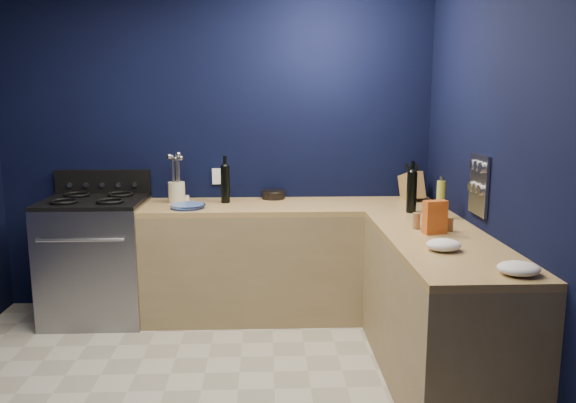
{
  "coord_description": "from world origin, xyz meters",
  "views": [
    {
      "loc": [
        0.39,
        -2.98,
        1.73
      ],
      "look_at": [
        0.55,
        1.0,
        1.0
      ],
      "focal_mm": 35.93,
      "sensor_mm": 36.0,
      "label": 1
    }
  ],
  "objects_px": {
    "plate_stack": "(188,206)",
    "crouton_bag": "(435,217)",
    "utensil_crock": "(177,192)",
    "knife_block": "(412,187)",
    "gas_range": "(97,261)"
  },
  "relations": [
    {
      "from": "plate_stack",
      "to": "crouton_bag",
      "type": "bearing_deg",
      "value": -28.25
    },
    {
      "from": "utensil_crock",
      "to": "crouton_bag",
      "type": "relative_size",
      "value": 0.8
    },
    {
      "from": "utensil_crock",
      "to": "knife_block",
      "type": "height_order",
      "value": "knife_block"
    },
    {
      "from": "utensil_crock",
      "to": "knife_block",
      "type": "xyz_separation_m",
      "value": [
        1.88,
        0.04,
        0.03
      ]
    },
    {
      "from": "utensil_crock",
      "to": "knife_block",
      "type": "bearing_deg",
      "value": 1.24
    },
    {
      "from": "knife_block",
      "to": "crouton_bag",
      "type": "height_order",
      "value": "knife_block"
    },
    {
      "from": "gas_range",
      "to": "crouton_bag",
      "type": "distance_m",
      "value": 2.62
    },
    {
      "from": "gas_range",
      "to": "knife_block",
      "type": "height_order",
      "value": "knife_block"
    },
    {
      "from": "plate_stack",
      "to": "crouton_bag",
      "type": "xyz_separation_m",
      "value": [
        1.62,
        -0.87,
        0.09
      ]
    },
    {
      "from": "plate_stack",
      "to": "gas_range",
      "type": "bearing_deg",
      "value": 169.99
    },
    {
      "from": "gas_range",
      "to": "knife_block",
      "type": "xyz_separation_m",
      "value": [
        2.5,
        0.15,
        0.55
      ]
    },
    {
      "from": "gas_range",
      "to": "knife_block",
      "type": "relative_size",
      "value": 4.23
    },
    {
      "from": "crouton_bag",
      "to": "gas_range",
      "type": "bearing_deg",
      "value": 143.37
    },
    {
      "from": "gas_range",
      "to": "plate_stack",
      "type": "distance_m",
      "value": 0.88
    },
    {
      "from": "utensil_crock",
      "to": "knife_block",
      "type": "distance_m",
      "value": 1.88
    }
  ]
}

